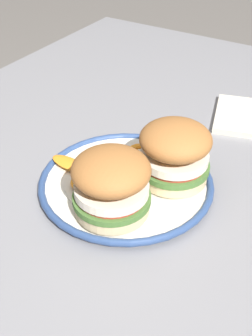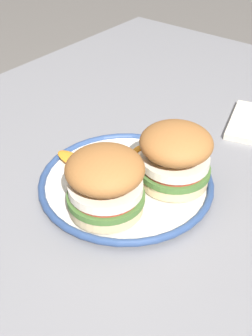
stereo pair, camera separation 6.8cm
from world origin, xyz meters
The scene contains 8 objects.
dining_table centered at (0.00, 0.00, 0.64)m, with size 1.44×0.96×0.73m.
dinner_plate centered at (-0.01, -0.05, 0.74)m, with size 0.29×0.29×0.02m.
sandwich_half_left centered at (0.03, -0.11, 0.79)m, with size 0.15×0.15×0.10m.
sandwich_half_right centered at (-0.09, -0.07, 0.79)m, with size 0.16×0.16×0.10m.
orange_peel_curled centered at (0.06, -0.03, 0.75)m, with size 0.07×0.07×0.01m.
orange_peel_strip_long centered at (-0.05, 0.01, 0.75)m, with size 0.06×0.05×0.01m.
orange_peel_strip_short centered at (-0.03, 0.05, 0.75)m, with size 0.04×0.08×0.01m.
folded_napkin centered at (0.30, -0.13, 0.73)m, with size 0.15×0.09×0.01m, color beige.
Camera 2 is at (-0.46, -0.40, 1.19)m, focal length 46.52 mm.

